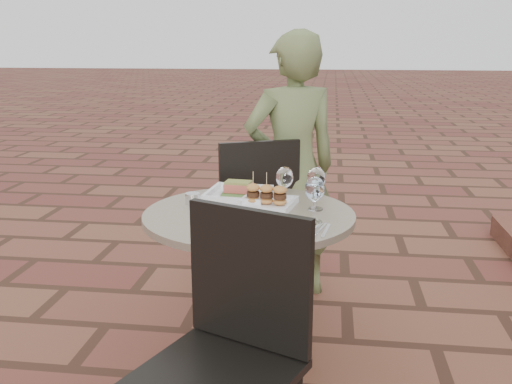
# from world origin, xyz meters

# --- Properties ---
(ground) EXTENTS (60.00, 60.00, 0.00)m
(ground) POSITION_xyz_m (0.00, 0.00, 0.00)
(ground) COLOR brown
(ground) RESTS_ON ground
(cafe_table) EXTENTS (0.90, 0.90, 0.73)m
(cafe_table) POSITION_xyz_m (-0.04, -0.27, 0.48)
(cafe_table) COLOR gray
(cafe_table) RESTS_ON ground
(chair_far) EXTENTS (0.58, 0.58, 0.93)m
(chair_far) POSITION_xyz_m (-0.11, 0.45, 0.55)
(chair_far) COLOR black
(chair_far) RESTS_ON ground
(chair_near) EXTENTS (0.58, 0.58, 0.93)m
(chair_near) POSITION_xyz_m (0.01, -0.99, 0.55)
(chair_near) COLOR black
(chair_near) RESTS_ON ground
(diner) EXTENTS (0.65, 0.56, 1.50)m
(diner) POSITION_xyz_m (0.08, 0.54, 0.75)
(diner) COLOR #566035
(diner) RESTS_ON ground
(plate_salmon) EXTENTS (0.31, 0.31, 0.08)m
(plate_salmon) POSITION_xyz_m (-0.12, -0.04, 0.75)
(plate_salmon) COLOR white
(plate_salmon) RESTS_ON cafe_table
(plate_sliders) EXTENTS (0.28, 0.28, 0.15)m
(plate_sliders) POSITION_xyz_m (0.03, -0.17, 0.76)
(plate_sliders) COLOR white
(plate_sliders) RESTS_ON cafe_table
(plate_tuna) EXTENTS (0.34, 0.34, 0.03)m
(plate_tuna) POSITION_xyz_m (0.04, -0.55, 0.75)
(plate_tuna) COLOR white
(plate_tuna) RESTS_ON cafe_table
(wine_glass_right) EXTENTS (0.08, 0.08, 0.19)m
(wine_glass_right) POSITION_xyz_m (0.24, -0.38, 0.86)
(wine_glass_right) COLOR white
(wine_glass_right) RESTS_ON cafe_table
(wine_glass_mid) EXTENTS (0.08, 0.08, 0.18)m
(wine_glass_mid) POSITION_xyz_m (0.10, -0.16, 0.86)
(wine_glass_mid) COLOR white
(wine_glass_mid) RESTS_ON cafe_table
(wine_glass_far) EXTENTS (0.08, 0.08, 0.19)m
(wine_glass_far) POSITION_xyz_m (0.24, -0.19, 0.86)
(wine_glass_far) COLOR white
(wine_glass_far) RESTS_ON cafe_table
(steel_ramekin) EXTENTS (0.09, 0.09, 0.05)m
(steel_ramekin) POSITION_xyz_m (-0.31, -0.18, 0.75)
(steel_ramekin) COLOR silver
(steel_ramekin) RESTS_ON cafe_table
(cutlery_set) EXTENTS (0.13, 0.21, 0.00)m
(cutlery_set) POSITION_xyz_m (0.27, -0.48, 0.73)
(cutlery_set) COLOR silver
(cutlery_set) RESTS_ON cafe_table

